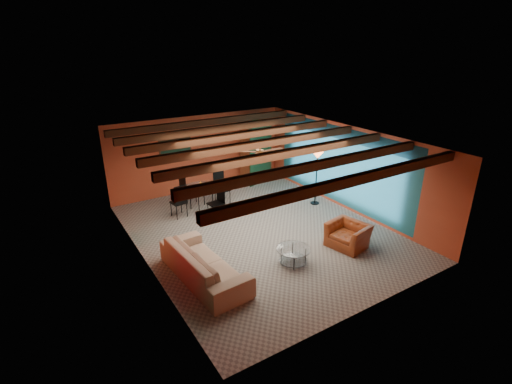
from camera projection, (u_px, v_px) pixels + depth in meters
room at (258, 151)px, 10.06m from camera, size 6.52×8.01×2.71m
sofa at (204, 264)px, 8.59m from camera, size 1.21×2.70×0.77m
armchair at (348, 235)px, 9.97m from camera, size 1.07×1.17×0.65m
coffee_table at (293, 256)px, 9.22m from camera, size 0.98×0.98×0.43m
dining_table at (201, 194)px, 12.07m from camera, size 2.34×2.34×1.08m
armoire at (256, 154)px, 14.45m from camera, size 1.36×0.98×2.15m
floor_lamp at (316, 178)px, 12.38m from camera, size 0.46×0.46×1.80m
ceiling_fan at (260, 152)px, 9.98m from camera, size 1.50×1.50×0.44m
painting at (175, 149)px, 12.91m from camera, size 1.05×0.03×0.65m
potted_plant at (256, 119)px, 13.96m from camera, size 0.55×0.51×0.49m
vase at (200, 175)px, 11.84m from camera, size 0.20×0.20×0.19m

